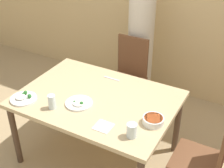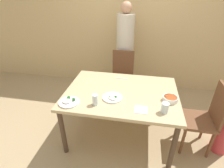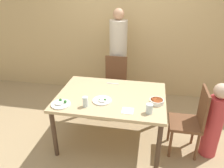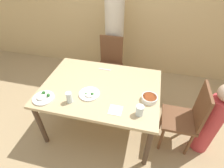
{
  "view_description": "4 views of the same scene",
  "coord_description": "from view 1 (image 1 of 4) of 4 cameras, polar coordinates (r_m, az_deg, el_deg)",
  "views": [
    {
      "loc": [
        1.28,
        -2.03,
        2.36
      ],
      "look_at": [
        0.12,
        0.07,
        0.88
      ],
      "focal_mm": 50.0,
      "sensor_mm": 36.0,
      "label": 1
    },
    {
      "loc": [
        0.23,
        -1.91,
        1.94
      ],
      "look_at": [
        -0.14,
        0.1,
        0.78
      ],
      "focal_mm": 28.0,
      "sensor_mm": 36.0,
      "label": 2
    },
    {
      "loc": [
        0.49,
        -2.53,
        2.16
      ],
      "look_at": [
        0.0,
        0.05,
        0.88
      ],
      "focal_mm": 35.0,
      "sensor_mm": 36.0,
      "label": 3
    },
    {
      "loc": [
        0.52,
        -1.56,
        2.14
      ],
      "look_at": [
        0.13,
        0.07,
        0.74
      ],
      "focal_mm": 28.0,
      "sensor_mm": 36.0,
      "label": 4
    }
  ],
  "objects": [
    {
      "name": "ground_plane",
      "position": [
        3.36,
        -2.42,
        -12.87
      ],
      "size": [
        10.0,
        10.0,
        0.0
      ],
      "primitive_type": "plane",
      "color": "tan"
    },
    {
      "name": "dining_table",
      "position": [
        2.94,
        -2.71,
        -3.63
      ],
      "size": [
        1.44,
        1.04,
        0.73
      ],
      "color": "tan",
      "rests_on": "ground_plane"
    },
    {
      "name": "chair_adult_spot",
      "position": [
        3.7,
        2.96,
        1.7
      ],
      "size": [
        0.4,
        0.4,
        0.95
      ],
      "color": "brown",
      "rests_on": "ground_plane"
    },
    {
      "name": "chair_child_spot",
      "position": [
        2.71,
        16.91,
        -12.88
      ],
      "size": [
        0.4,
        0.4,
        0.95
      ],
      "rotation": [
        0.0,
        0.0,
        -1.57
      ],
      "color": "brown",
      "rests_on": "ground_plane"
    },
    {
      "name": "person_adult",
      "position": [
        3.83,
        5.24,
        7.57
      ],
      "size": [
        0.31,
        0.31,
        1.72
      ],
      "color": "beige",
      "rests_on": "ground_plane"
    },
    {
      "name": "bowl_curry",
      "position": [
        2.59,
        7.56,
        -6.59
      ],
      "size": [
        0.18,
        0.18,
        0.06
      ],
      "color": "white",
      "rests_on": "dining_table"
    },
    {
      "name": "plate_rice_adult",
      "position": [
        2.81,
        -6.06,
        -3.49
      ],
      "size": [
        0.25,
        0.25,
        0.05
      ],
      "color": "white",
      "rests_on": "dining_table"
    },
    {
      "name": "plate_rice_child",
      "position": [
        2.97,
        -15.9,
        -2.49
      ],
      "size": [
        0.24,
        0.24,
        0.06
      ],
      "color": "white",
      "rests_on": "dining_table"
    },
    {
      "name": "glass_water_tall",
      "position": [
        2.43,
        3.64,
        -8.47
      ],
      "size": [
        0.08,
        0.08,
        0.12
      ],
      "color": "silver",
      "rests_on": "dining_table"
    },
    {
      "name": "glass_water_short",
      "position": [
        2.77,
        -10.94,
        -3.22
      ],
      "size": [
        0.07,
        0.07,
        0.13
      ],
      "color": "silver",
      "rests_on": "dining_table"
    },
    {
      "name": "napkin_folded",
      "position": [
        2.55,
        -1.6,
        -7.76
      ],
      "size": [
        0.14,
        0.14,
        0.01
      ],
      "color": "white",
      "rests_on": "dining_table"
    },
    {
      "name": "fork_steel",
      "position": [
        3.18,
        -0.08,
        1.01
      ],
      "size": [
        0.18,
        0.02,
        0.01
      ],
      "color": "silver",
      "rests_on": "dining_table"
    }
  ]
}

